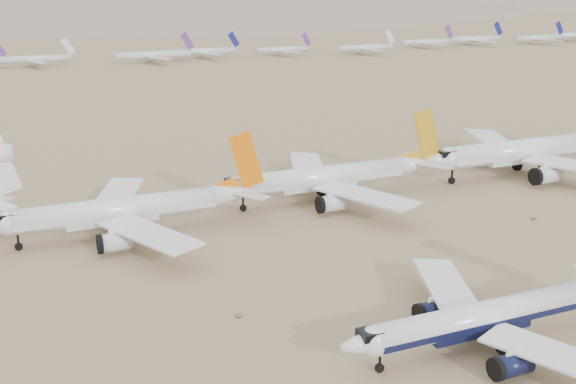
% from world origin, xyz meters
% --- Properties ---
extents(ground, '(7000.00, 7000.00, 0.00)m').
position_xyz_m(ground, '(0.00, 0.00, 0.00)').
color(ground, '#82664B').
rests_on(ground, ground).
extents(main_airliner, '(43.60, 42.58, 15.39)m').
position_xyz_m(main_airliner, '(-2.56, -6.58, 4.23)').
color(main_airliner, silver).
rests_on(main_airliner, ground).
extents(row2_navy_widebody, '(59.31, 58.00, 21.10)m').
position_xyz_m(row2_navy_widebody, '(62.26, 58.98, 5.89)').
color(row2_navy_widebody, silver).
rests_on(row2_navy_widebody, ground).
extents(row2_gold_tail, '(51.50, 50.37, 18.34)m').
position_xyz_m(row2_gold_tail, '(7.46, 59.41, 5.13)').
color(row2_gold_tail, silver).
rests_on(row2_gold_tail, ground).
extents(row2_orange_tail, '(50.11, 49.02, 17.87)m').
position_xyz_m(row2_orange_tail, '(-37.09, 54.73, 5.02)').
color(row2_orange_tail, silver).
rests_on(row2_orange_tail, ground).
extents(distant_storage_row, '(655.90, 63.50, 14.47)m').
position_xyz_m(distant_storage_row, '(78.33, 339.33, 4.38)').
color(distant_storage_row, silver).
rests_on(distant_storage_row, ground).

